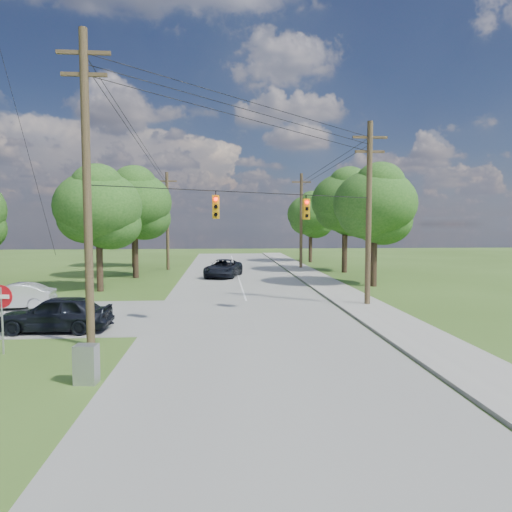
{
  "coord_description": "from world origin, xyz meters",
  "views": [
    {
      "loc": [
        0.48,
        -17.53,
        4.71
      ],
      "look_at": [
        2.22,
        5.0,
        3.13
      ],
      "focal_mm": 32.0,
      "sensor_mm": 36.0,
      "label": 1
    }
  ],
  "objects": [
    {
      "name": "tree_e_far",
      "position": [
        11.5,
        38.0,
        5.92
      ],
      "size": [
        5.8,
        5.8,
        8.32
      ],
      "color": "#412C20",
      "rests_on": "ground"
    },
    {
      "name": "traffic_signals",
      "position": [
        2.55,
        4.43,
        5.5
      ],
      "size": [
        4.91,
        3.27,
        1.05
      ],
      "color": "orange",
      "rests_on": "ground"
    },
    {
      "name": "pole_sw",
      "position": [
        -4.6,
        0.4,
        6.23
      ],
      "size": [
        2.0,
        0.32,
        12.0
      ],
      "color": "brown",
      "rests_on": "ground"
    },
    {
      "name": "do_not_enter_sign",
      "position": [
        -7.41,
        -0.64,
        1.83
      ],
      "size": [
        0.84,
        0.18,
        2.53
      ],
      "rotation": [
        0.0,
        0.0,
        -0.16
      ],
      "color": "#989A9D",
      "rests_on": "ground"
    },
    {
      "name": "pole_north_e",
      "position": [
        8.9,
        30.0,
        5.13
      ],
      "size": [
        2.0,
        0.32,
        10.0
      ],
      "color": "brown",
      "rests_on": "ground"
    },
    {
      "name": "main_road",
      "position": [
        2.0,
        5.0,
        0.01
      ],
      "size": [
        10.0,
        100.0,
        0.03
      ],
      "primitive_type": "cube",
      "color": "gray",
      "rests_on": "ground"
    },
    {
      "name": "tree_e_near",
      "position": [
        12.0,
        16.0,
        6.25
      ],
      "size": [
        6.2,
        6.2,
        8.81
      ],
      "color": "#412C20",
      "rests_on": "ground"
    },
    {
      "name": "control_cabinet",
      "position": [
        -3.5,
        -4.0,
        0.58
      ],
      "size": [
        0.69,
        0.53,
        1.16
      ],
      "primitive_type": "cube",
      "rotation": [
        0.0,
        0.0,
        -0.11
      ],
      "color": "#989A9D",
      "rests_on": "ground"
    },
    {
      "name": "tree_w_near",
      "position": [
        -8.0,
        15.0,
        5.92
      ],
      "size": [
        6.0,
        6.0,
        8.4
      ],
      "color": "#412C20",
      "rests_on": "ground"
    },
    {
      "name": "car_cross_silver",
      "position": [
        -10.97,
        8.26,
        0.74
      ],
      "size": [
        4.44,
        1.92,
        1.42
      ],
      "primitive_type": "imported",
      "rotation": [
        0.0,
        0.0,
        -1.47
      ],
      "color": "silver",
      "rests_on": "cross_road"
    },
    {
      "name": "pole_ne",
      "position": [
        8.9,
        8.0,
        5.47
      ],
      "size": [
        2.0,
        0.32,
        10.5
      ],
      "color": "brown",
      "rests_on": "ground"
    },
    {
      "name": "car_cross_dark",
      "position": [
        -6.67,
        2.7,
        0.83
      ],
      "size": [
        4.74,
        2.09,
        1.58
      ],
      "primitive_type": "imported",
      "rotation": [
        0.0,
        0.0,
        -1.62
      ],
      "color": "black",
      "rests_on": "cross_road"
    },
    {
      "name": "tree_w_mid",
      "position": [
        -7.0,
        23.0,
        6.58
      ],
      "size": [
        6.4,
        6.4,
        9.22
      ],
      "color": "#412C20",
      "rests_on": "ground"
    },
    {
      "name": "pole_north_w",
      "position": [
        -5.0,
        30.0,
        5.13
      ],
      "size": [
        2.0,
        0.32,
        10.0
      ],
      "color": "brown",
      "rests_on": "ground"
    },
    {
      "name": "ground",
      "position": [
        0.0,
        0.0,
        0.0
      ],
      "size": [
        140.0,
        140.0,
        0.0
      ],
      "primitive_type": "plane",
      "color": "#38551C",
      "rests_on": "ground"
    },
    {
      "name": "tree_e_mid",
      "position": [
        12.5,
        26.0,
        6.91
      ],
      "size": [
        6.6,
        6.6,
        9.64
      ],
      "color": "#412C20",
      "rests_on": "ground"
    },
    {
      "name": "car_main_north",
      "position": [
        0.68,
        22.91,
        0.8
      ],
      "size": [
        3.85,
        6.02,
        1.54
      ],
      "primitive_type": "imported",
      "rotation": [
        0.0,
        0.0,
        -0.25
      ],
      "color": "black",
      "rests_on": "main_road"
    },
    {
      "name": "tree_w_far",
      "position": [
        -9.0,
        33.0,
        6.25
      ],
      "size": [
        6.0,
        6.0,
        8.73
      ],
      "color": "#412C20",
      "rests_on": "ground"
    },
    {
      "name": "power_lines",
      "position": [
        1.5,
        11.54,
        9.15
      ],
      "size": [
        13.93,
        29.62,
        4.93
      ],
      "color": "black",
      "rests_on": "ground"
    },
    {
      "name": "sidewalk_east",
      "position": [
        8.7,
        5.0,
        0.06
      ],
      "size": [
        2.6,
        100.0,
        0.12
      ],
      "primitive_type": "cube",
      "color": "#9E9D94",
      "rests_on": "ground"
    }
  ]
}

